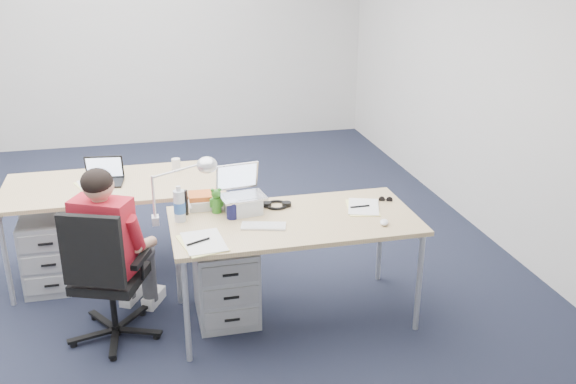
{
  "coord_description": "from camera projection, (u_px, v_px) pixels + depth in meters",
  "views": [
    {
      "loc": [
        0.11,
        -4.65,
        2.41
      ],
      "look_at": [
        1.03,
        -0.76,
        0.85
      ],
      "focal_mm": 40.0,
      "sensor_mm": 36.0,
      "label": 1
    }
  ],
  "objects": [
    {
      "name": "cordless_phone",
      "position": [
        184.0,
        203.0,
        4.21
      ],
      "size": [
        0.05,
        0.04,
        0.17
      ],
      "primitive_type": "cube",
      "rotation": [
        0.0,
        0.0,
        -0.4
      ],
      "color": "black",
      "rests_on": "desk_near"
    },
    {
      "name": "wireless_keyboard",
      "position": [
        263.0,
        226.0,
        4.05
      ],
      "size": [
        0.3,
        0.19,
        0.01
      ],
      "primitive_type": "cube",
      "rotation": [
        0.0,
        0.0,
        -0.27
      ],
      "color": "white",
      "rests_on": "desk_near"
    },
    {
      "name": "silver_laptop",
      "position": [
        243.0,
        191.0,
        4.22
      ],
      "size": [
        0.32,
        0.27,
        0.31
      ],
      "primitive_type": null,
      "rotation": [
        0.0,
        0.0,
        0.13
      ],
      "color": "silver",
      "rests_on": "desk_near"
    },
    {
      "name": "seated_person",
      "position": [
        116.0,
        248.0,
        4.13
      ],
      "size": [
        0.56,
        0.7,
        1.15
      ],
      "rotation": [
        0.0,
        0.0,
        -0.48
      ],
      "color": "red",
      "rests_on": "ground"
    },
    {
      "name": "headphones",
      "position": [
        277.0,
        204.0,
        4.36
      ],
      "size": [
        0.23,
        0.19,
        0.03
      ],
      "primitive_type": null,
      "rotation": [
        0.0,
        0.0,
        -0.21
      ],
      "color": "black",
      "rests_on": "desk_near"
    },
    {
      "name": "room",
      "position": [
        118.0,
        50.0,
        4.44
      ],
      "size": [
        6.02,
        7.02,
        2.8
      ],
      "color": "beige",
      "rests_on": "ground"
    },
    {
      "name": "desk_lamp",
      "position": [
        174.0,
        190.0,
        4.04
      ],
      "size": [
        0.4,
        0.19,
        0.44
      ],
      "primitive_type": null,
      "rotation": [
        0.0,
        0.0,
        -0.12
      ],
      "color": "silver",
      "rests_on": "desk_near"
    },
    {
      "name": "papers_left",
      "position": [
        202.0,
        243.0,
        3.82
      ],
      "size": [
        0.28,
        0.36,
        0.01
      ],
      "primitive_type": "cube",
      "rotation": [
        0.0,
        0.0,
        0.14
      ],
      "color": "#FFF993",
      "rests_on": "desk_near"
    },
    {
      "name": "drawer_pedestal_far",
      "position": [
        53.0,
        250.0,
        4.76
      ],
      "size": [
        0.4,
        0.5,
        0.55
      ],
      "primitive_type": "cube",
      "color": "#A7ABAD",
      "rests_on": "ground"
    },
    {
      "name": "sunglasses",
      "position": [
        386.0,
        200.0,
        4.45
      ],
      "size": [
        0.11,
        0.08,
        0.02
      ],
      "primitive_type": null,
      "rotation": [
        0.0,
        0.0,
        -0.35
      ],
      "color": "black",
      "rests_on": "desk_near"
    },
    {
      "name": "office_chair",
      "position": [
        111.0,
        302.0,
        4.09
      ],
      "size": [
        0.77,
        0.77,
        0.94
      ],
      "rotation": [
        0.0,
        0.0,
        -0.37
      ],
      "color": "black",
      "rests_on": "ground"
    },
    {
      "name": "dark_laptop",
      "position": [
        102.0,
        171.0,
        4.73
      ],
      "size": [
        0.31,
        0.3,
        0.2
      ],
      "primitive_type": null,
      "rotation": [
        0.0,
        0.0,
        -0.12
      ],
      "color": "black",
      "rests_on": "desk_far"
    },
    {
      "name": "desk_far",
      "position": [
        114.0,
        189.0,
        4.8
      ],
      "size": [
        1.6,
        0.8,
        0.73
      ],
      "color": "tan",
      "rests_on": "ground"
    },
    {
      "name": "floor",
      "position": [
        139.0,
        269.0,
        5.07
      ],
      "size": [
        7.0,
        7.0,
        0.0
      ],
      "primitive_type": "plane",
      "color": "black",
      "rests_on": "ground"
    },
    {
      "name": "bear_figurine",
      "position": [
        216.0,
        200.0,
        4.24
      ],
      "size": [
        0.11,
        0.09,
        0.17
      ],
      "primitive_type": null,
      "rotation": [
        0.0,
        0.0,
        -0.29
      ],
      "color": "#1D6B1C",
      "rests_on": "desk_near"
    },
    {
      "name": "drawer_pedestal_near",
      "position": [
        226.0,
        280.0,
        4.35
      ],
      "size": [
        0.4,
        0.5,
        0.55
      ],
      "primitive_type": "cube",
      "color": "#A7ABAD",
      "rests_on": "ground"
    },
    {
      "name": "computer_mouse",
      "position": [
        384.0,
        222.0,
        4.08
      ],
      "size": [
        0.08,
        0.1,
        0.03
      ],
      "primitive_type": "ellipsoid",
      "rotation": [
        0.0,
        0.0,
        -0.42
      ],
      "color": "white",
      "rests_on": "desk_near"
    },
    {
      "name": "can_koozie",
      "position": [
        232.0,
        209.0,
        4.16
      ],
      "size": [
        0.09,
        0.09,
        0.12
      ],
      "primitive_type": "cylinder",
      "rotation": [
        0.0,
        0.0,
        0.26
      ],
      "color": "#161745",
      "rests_on": "desk_near"
    },
    {
      "name": "book_stack",
      "position": [
        205.0,
        200.0,
        4.34
      ],
      "size": [
        0.25,
        0.2,
        0.1
      ],
      "primitive_type": "cube",
      "rotation": [
        0.0,
        0.0,
        -0.2
      ],
      "color": "silver",
      "rests_on": "desk_near"
    },
    {
      "name": "papers_right",
      "position": [
        363.0,
        208.0,
        4.34
      ],
      "size": [
        0.28,
        0.34,
        0.01
      ],
      "primitive_type": "cube",
      "rotation": [
        0.0,
        0.0,
        -0.29
      ],
      "color": "#FFF993",
      "rests_on": "desk_near"
    },
    {
      "name": "far_cup",
      "position": [
        176.0,
        165.0,
        5.04
      ],
      "size": [
        0.07,
        0.07,
        0.1
      ],
      "primitive_type": "cylinder",
      "rotation": [
        0.0,
        0.0,
        -0.04
      ],
      "color": "white",
      "rests_on": "desk_far"
    },
    {
      "name": "desk_near",
      "position": [
        294.0,
        225.0,
        4.19
      ],
      "size": [
        1.6,
        0.8,
        0.73
      ],
      "color": "tan",
      "rests_on": "ground"
    },
    {
      "name": "water_bottle",
      "position": [
        179.0,
        204.0,
        4.1
      ],
      "size": [
        0.1,
        0.1,
        0.24
      ],
      "primitive_type": "cylinder",
      "rotation": [
        0.0,
        0.0,
        -0.42
      ],
      "color": "silver",
      "rests_on": "desk_near"
    },
    {
      "name": "far_papers",
      "position": [
        91.0,
        186.0,
        4.73
      ],
      "size": [
        0.26,
        0.31,
        0.01
      ],
      "primitive_type": "cube",
      "rotation": [
        0.0,
        0.0,
        0.31
      ],
      "color": "white",
      "rests_on": "desk_far"
    }
  ]
}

